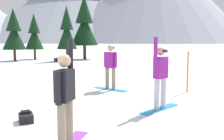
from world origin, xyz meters
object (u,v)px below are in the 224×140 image
object	(u,v)px
snowboarder_midground	(160,76)
backpack_black	(26,117)
snowboarder_foreground	(65,97)
trail_marker_pole	(188,72)
pine_tree_twin	(67,31)
pine_tree_leaning	(14,32)
pine_tree_short	(34,34)
snowboarder_background	(110,66)
pine_tree_young	(84,25)

from	to	relation	value
snowboarder_midground	backpack_black	distance (m)	3.72
snowboarder_midground	backpack_black	xyz separation A→B (m)	(-3.57, -0.61, -0.86)
snowboarder_foreground	snowboarder_midground	xyz separation A→B (m)	(2.57, 2.24, 0.03)
trail_marker_pole	pine_tree_twin	world-z (taller)	pine_tree_twin
trail_marker_pole	pine_tree_leaning	world-z (taller)	pine_tree_leaning
trail_marker_pole	pine_tree_short	world-z (taller)	pine_tree_short
trail_marker_pole	pine_tree_short	xyz separation A→B (m)	(-8.13, 18.12, 1.74)
snowboarder_foreground	snowboarder_midground	bearing A→B (deg)	40.98
snowboarder_midground	trail_marker_pole	size ratio (longest dim) A/B	1.32
snowboarder_foreground	trail_marker_pole	world-z (taller)	snowboarder_foreground
snowboarder_background	snowboarder_midground	bearing A→B (deg)	-72.68
snowboarder_background	trail_marker_pole	distance (m)	2.96
snowboarder_background	pine_tree_twin	world-z (taller)	pine_tree_twin
snowboarder_background	pine_tree_twin	size ratio (longest dim) A/B	0.35
snowboarder_midground	backpack_black	size ratio (longest dim) A/B	3.74
backpack_black	pine_tree_twin	world-z (taller)	pine_tree_twin
backpack_black	snowboarder_background	bearing A→B (deg)	55.28
backpack_black	trail_marker_pole	bearing A→B (deg)	27.60
trail_marker_pole	pine_tree_young	bearing A→B (deg)	100.03
snowboarder_midground	pine_tree_short	xyz separation A→B (m)	(-6.29, 20.33, 1.55)
pine_tree_leaning	pine_tree_short	xyz separation A→B (m)	(1.54, 1.97, -0.14)
snowboarder_background	pine_tree_twin	xyz separation A→B (m)	(-2.01, 14.46, 1.83)
snowboarder_foreground	backpack_black	size ratio (longest dim) A/B	3.64
snowboarder_midground	pine_tree_leaning	size ratio (longest dim) A/B	0.42
snowboarder_background	trail_marker_pole	world-z (taller)	snowboarder_background
snowboarder_midground	trail_marker_pole	xyz separation A→B (m)	(1.83, 2.21, -0.20)
backpack_black	snowboarder_foreground	bearing A→B (deg)	-58.59
pine_tree_leaning	trail_marker_pole	bearing A→B (deg)	-59.08
snowboarder_foreground	pine_tree_short	world-z (taller)	pine_tree_short
snowboarder_background	pine_tree_short	world-z (taller)	pine_tree_short
pine_tree_leaning	pine_tree_twin	distance (m)	4.92
snowboarder_midground	snowboarder_background	xyz separation A→B (m)	(-0.97, 3.13, -0.03)
pine_tree_young	pine_tree_twin	distance (m)	2.80
snowboarder_background	pine_tree_young	size ratio (longest dim) A/B	0.28
snowboarder_background	pine_tree_twin	distance (m)	14.72
snowboarder_midground	pine_tree_leaning	distance (m)	20.03
snowboarder_foreground	pine_tree_young	xyz separation A→B (m)	(1.32, 21.91, 2.57)
trail_marker_pole	pine_tree_twin	size ratio (longest dim) A/B	0.30
pine_tree_young	snowboarder_midground	bearing A→B (deg)	-86.34
pine_tree_short	pine_tree_leaning	bearing A→B (deg)	-127.99
snowboarder_foreground	pine_tree_leaning	bearing A→B (deg)	104.34
backpack_black	pine_tree_young	size ratio (longest dim) A/B	0.09
pine_tree_leaning	pine_tree_short	distance (m)	2.51
pine_tree_young	pine_tree_short	xyz separation A→B (m)	(-5.04, 0.65, -0.99)
pine_tree_leaning	snowboarder_midground	bearing A→B (deg)	-66.87
pine_tree_twin	snowboarder_midground	bearing A→B (deg)	-80.38
pine_tree_short	snowboarder_foreground	bearing A→B (deg)	-80.63
snowboarder_foreground	snowboarder_midground	world-z (taller)	snowboarder_midground
snowboarder_foreground	pine_tree_young	size ratio (longest dim) A/B	0.31
snowboarder_background	snowboarder_foreground	bearing A→B (deg)	-106.60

